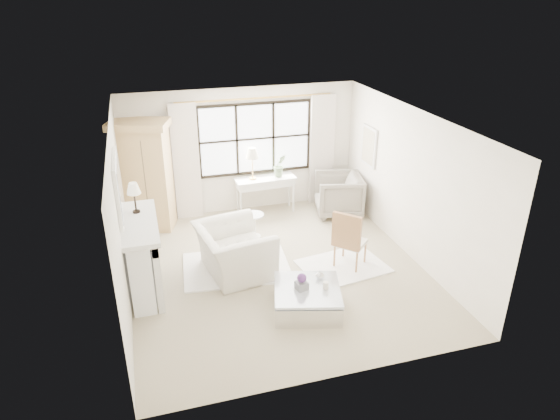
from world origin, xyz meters
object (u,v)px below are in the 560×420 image
at_px(armoire, 144,175).
at_px(console_table, 266,195).
at_px(coffee_table, 307,299).
at_px(club_armchair, 234,251).

bearing_deg(armoire, console_table, 18.67).
distance_m(armoire, console_table, 2.60).
xyz_separation_m(console_table, coffee_table, (-0.31, -3.68, -0.22)).
distance_m(club_armchair, coffee_table, 1.64).
height_order(club_armchair, coffee_table, club_armchair).
bearing_deg(club_armchair, coffee_table, -157.50).
xyz_separation_m(armoire, club_armchair, (1.33, -2.26, -0.71)).
xyz_separation_m(club_armchair, coffee_table, (0.86, -1.38, -0.24)).
relative_size(armoire, coffee_table, 1.82).
height_order(armoire, console_table, armoire).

